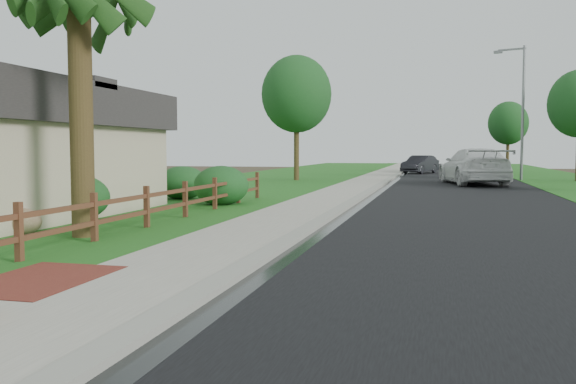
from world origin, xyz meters
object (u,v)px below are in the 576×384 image
(white_suv, at_px, (474,166))
(dark_car_mid, at_px, (484,168))
(streetlight, at_px, (520,105))
(ranch_fence, at_px, (167,201))

(white_suv, height_order, dark_car_mid, white_suv)
(dark_car_mid, height_order, streetlight, streetlight)
(white_suv, distance_m, dark_car_mid, 6.30)
(white_suv, height_order, streetlight, streetlight)
(white_suv, bearing_deg, ranch_fence, 55.39)
(white_suv, bearing_deg, streetlight, -131.22)
(ranch_fence, relative_size, streetlight, 1.96)
(ranch_fence, xyz_separation_m, streetlight, (12.14, 26.71, 4.27))
(dark_car_mid, bearing_deg, streetlight, 150.56)
(ranch_fence, xyz_separation_m, dark_car_mid, (10.05, 27.50, 0.16))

